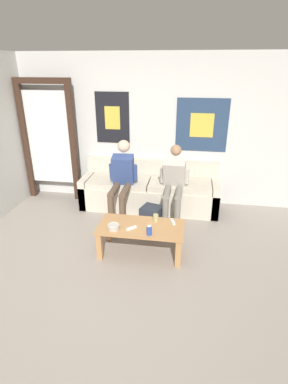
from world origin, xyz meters
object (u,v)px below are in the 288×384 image
at_px(coffee_table, 141,231).
at_px(person_seated_adult, 122,178).
at_px(couch, 150,192).
at_px(backpack, 151,219).
at_px(ceramic_bowl, 114,227).
at_px(pillar_candle, 156,218).
at_px(person_seated_teen, 174,182).
at_px(game_controller_near_right, 173,222).
at_px(game_controller_near_left, 131,228).
at_px(drink_can_blue, 149,230).

relative_size(coffee_table, person_seated_adult, 0.91).
xyz_separation_m(couch, backpack, (0.13, -0.77, -0.11)).
distance_m(backpack, ceramic_bowl, 0.91).
distance_m(couch, pillar_candle, 1.30).
relative_size(person_seated_teen, game_controller_near_right, 7.96).
xyz_separation_m(person_seated_adult, pillar_candle, (0.66, -0.87, -0.22)).
bearing_deg(game_controller_near_right, ceramic_bowl, -158.13).
distance_m(person_seated_adult, game_controller_near_right, 1.28).
height_order(person_seated_adult, pillar_candle, person_seated_adult).
relative_size(coffee_table, game_controller_near_right, 7.63).
bearing_deg(coffee_table, ceramic_bowl, -157.32).
distance_m(person_seated_teen, game_controller_near_right, 0.94).
height_order(backpack, game_controller_near_left, game_controller_near_left).
distance_m(person_seated_adult, ceramic_bowl, 1.20).
height_order(couch, backpack, couch).
relative_size(coffee_table, person_seated_teen, 0.96).
distance_m(drink_can_blue, game_controller_near_left, 0.27).
height_order(ceramic_bowl, pillar_candle, pillar_candle).
relative_size(backpack, game_controller_near_left, 2.96).
bearing_deg(drink_can_blue, couch, 97.99).
bearing_deg(game_controller_near_right, pillar_candle, 178.22).
bearing_deg(pillar_candle, person_seated_teen, 79.11).
bearing_deg(drink_can_blue, coffee_table, 124.87).
height_order(couch, coffee_table, couch).
height_order(ceramic_bowl, game_controller_near_right, ceramic_bowl).
xyz_separation_m(couch, ceramic_bowl, (-0.24, -1.56, 0.16)).
distance_m(coffee_table, backpack, 0.67).
xyz_separation_m(backpack, game_controller_near_left, (-0.15, -0.75, 0.25)).
relative_size(couch, ceramic_bowl, 15.26).
distance_m(coffee_table, ceramic_bowl, 0.38).
relative_size(ceramic_bowl, pillar_candle, 1.39).
bearing_deg(game_controller_near_left, pillar_candle, 42.64).
height_order(drink_can_blue, game_controller_near_right, drink_can_blue).
bearing_deg(game_controller_near_left, coffee_table, 41.43).
height_order(coffee_table, person_seated_teen, person_seated_teen).
height_order(coffee_table, pillar_candle, pillar_candle).
bearing_deg(pillar_candle, game_controller_near_left, -137.36).
bearing_deg(couch, ceramic_bowl, -98.77).
distance_m(person_seated_adult, person_seated_teen, 0.84).
bearing_deg(backpack, game_controller_near_left, -101.43).
relative_size(coffee_table, ceramic_bowl, 7.26).
bearing_deg(person_seated_teen, game_controller_near_left, -111.43).
bearing_deg(backpack, person_seated_teen, 53.59).
bearing_deg(pillar_candle, backpack, 105.06).
bearing_deg(game_controller_near_left, game_controller_near_right, 26.28).
relative_size(pillar_candle, drink_can_blue, 0.90).
height_order(person_seated_teen, pillar_candle, person_seated_teen).
bearing_deg(backpack, game_controller_near_right, -53.87).
bearing_deg(drink_can_blue, ceramic_bowl, 173.00).
relative_size(couch, game_controller_near_right, 16.04).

